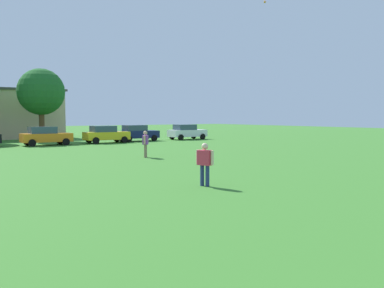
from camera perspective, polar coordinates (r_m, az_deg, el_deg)
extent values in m
cylinder|color=navy|center=(15.72, 2.12, -4.37)|extent=(0.15, 0.15, 0.80)
cylinder|color=navy|center=(15.85, 1.39, -4.30)|extent=(0.15, 0.15, 0.80)
cube|color=#D8334C|center=(15.70, 1.76, -1.88)|extent=(0.47, 0.60, 0.56)
cylinder|color=beige|center=(15.52, 2.78, -1.88)|extent=(0.12, 0.12, 0.53)
cylinder|color=beige|center=(15.88, 0.77, -1.75)|extent=(0.12, 0.12, 0.53)
sphere|color=beige|center=(15.66, 1.77, -0.33)|extent=(0.25, 0.25, 0.25)
cylinder|color=#8C7259|center=(26.61, -6.42, -0.97)|extent=(0.16, 0.16, 0.83)
cylinder|color=#8C7259|center=(26.86, -6.33, -0.92)|extent=(0.16, 0.16, 0.83)
cube|color=purple|center=(26.68, -6.39, 0.57)|extent=(0.58, 0.63, 0.59)
cylinder|color=tan|center=(26.34, -6.50, 0.57)|extent=(0.12, 0.12, 0.55)
cylinder|color=tan|center=(27.02, -6.27, 0.65)|extent=(0.12, 0.12, 0.55)
sphere|color=tan|center=(26.66, -6.39, 1.52)|extent=(0.26, 0.26, 0.26)
sphere|color=orange|center=(20.30, 9.91, 18.58)|extent=(0.10, 0.10, 0.10)
cube|color=orange|center=(39.55, -19.25, 0.83)|extent=(4.30, 1.80, 0.76)
cube|color=#334756|center=(39.43, -19.76, 1.80)|extent=(2.24, 1.58, 0.60)
cylinder|color=black|center=(40.83, -17.59, 0.42)|extent=(0.64, 0.22, 0.64)
cylinder|color=black|center=(39.11, -16.83, 0.30)|extent=(0.64, 0.22, 0.64)
cylinder|color=black|center=(40.09, -21.59, 0.27)|extent=(0.64, 0.22, 0.64)
cylinder|color=black|center=(38.34, -21.00, 0.13)|extent=(0.64, 0.22, 0.64)
cube|color=yellow|center=(41.61, -11.59, 1.11)|extent=(4.30, 1.80, 0.76)
cube|color=#334756|center=(41.45, -12.04, 2.04)|extent=(2.24, 1.58, 0.60)
cylinder|color=black|center=(43.03, -10.24, 0.71)|extent=(0.64, 0.22, 0.64)
cylinder|color=black|center=(41.40, -9.23, 0.60)|extent=(0.64, 0.22, 0.64)
cylinder|color=black|center=(41.93, -13.90, 0.58)|extent=(0.64, 0.22, 0.64)
cylinder|color=black|center=(40.25, -13.00, 0.46)|extent=(0.64, 0.22, 0.64)
cube|color=#141E4C|center=(44.14, -7.42, 1.31)|extent=(4.30, 1.80, 0.76)
cube|color=#334756|center=(43.96, -7.83, 2.19)|extent=(2.24, 1.58, 0.60)
cylinder|color=black|center=(45.63, -6.29, 0.93)|extent=(0.64, 0.22, 0.64)
cylinder|color=black|center=(44.05, -5.19, 0.83)|extent=(0.64, 0.22, 0.64)
cylinder|color=black|center=(44.34, -9.63, 0.81)|extent=(0.64, 0.22, 0.64)
cylinder|color=black|center=(42.71, -8.62, 0.71)|extent=(0.64, 0.22, 0.64)
cube|color=white|center=(46.83, -0.63, 1.49)|extent=(4.30, 1.80, 0.76)
cube|color=#334756|center=(46.61, -0.99, 2.32)|extent=(2.24, 1.58, 0.60)
cylinder|color=black|center=(48.41, 0.22, 1.12)|extent=(0.64, 0.22, 0.64)
cylinder|color=black|center=(46.94, 1.46, 1.03)|extent=(0.64, 0.22, 0.64)
cylinder|color=black|center=(46.82, -2.73, 1.02)|extent=(0.64, 0.22, 0.64)
cylinder|color=black|center=(45.29, -1.54, 0.93)|extent=(0.64, 0.22, 0.64)
cylinder|color=brown|center=(46.91, -19.83, 2.30)|extent=(0.57, 0.57, 3.10)
sphere|color=#1E5B23|center=(46.96, -19.93, 6.73)|extent=(4.89, 4.89, 4.89)
cube|color=beige|center=(53.71, -24.75, 3.64)|extent=(13.02, 7.40, 5.53)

